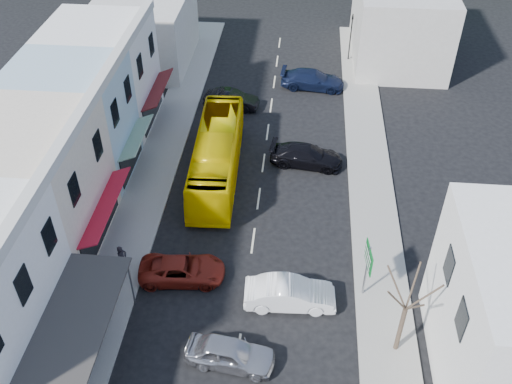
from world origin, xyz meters
name	(u,v)px	position (x,y,z in m)	size (l,w,h in m)	color
ground	(246,291)	(0.00, 0.00, 0.00)	(120.00, 120.00, 0.00)	black
sidewalk_left	(154,173)	(-7.50, 10.00, 0.07)	(3.00, 52.00, 0.15)	gray
sidewalk_right	(371,185)	(7.50, 10.00, 0.07)	(3.00, 52.00, 0.15)	gray
shopfront_row	(45,167)	(-12.49, 5.00, 4.00)	(8.25, 30.00, 8.00)	silver
distant_block_left	(144,30)	(-12.00, 27.00, 3.00)	(8.00, 10.00, 6.00)	#B7B2A8
distant_block_right	(400,21)	(11.00, 30.00, 3.50)	(8.00, 12.00, 7.00)	#B7B2A8
bus	(217,156)	(-3.07, 10.40, 1.55)	(2.50, 11.60, 3.10)	#FFD800
car_silver	(230,354)	(-0.30, -4.64, 0.70)	(1.80, 4.40, 1.40)	#ADADB2
car_white	(290,295)	(2.42, -0.70, 0.70)	(1.80, 4.40, 1.40)	white
car_red	(182,269)	(-3.69, 0.64, 0.70)	(1.90, 4.60, 1.40)	maroon
car_black_near	(307,156)	(3.05, 12.11, 0.70)	(1.84, 4.50, 1.40)	black
car_black_far	(231,100)	(-3.23, 19.37, 0.70)	(1.80, 4.40, 1.40)	black
car_navy_far	(312,80)	(3.32, 23.27, 0.70)	(1.84, 4.50, 1.40)	#101833
pedestrian_left	(122,259)	(-7.11, 0.81, 1.00)	(0.60, 0.40, 1.70)	black
direction_sign	(366,272)	(6.40, 0.30, 1.84)	(0.37, 1.67, 3.68)	#07601F
street_tree	(406,309)	(7.87, -3.16, 3.18)	(2.56, 2.56, 6.37)	#3D3026
traffic_signal	(350,38)	(6.60, 28.77, 2.24)	(0.65, 0.98, 4.48)	black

